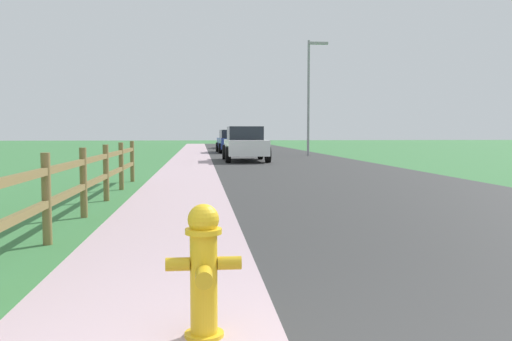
% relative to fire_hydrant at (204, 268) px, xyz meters
% --- Properties ---
extents(ground_plane, '(120.00, 120.00, 0.00)m').
position_rel_fire_hydrant_xyz_m(ground_plane, '(0.54, 23.81, -0.47)').
color(ground_plane, '#3A773F').
extents(road_asphalt, '(7.00, 66.00, 0.01)m').
position_rel_fire_hydrant_xyz_m(road_asphalt, '(4.04, 25.81, -0.46)').
color(road_asphalt, '#333333').
rests_on(road_asphalt, ground).
extents(curb_concrete, '(6.00, 66.00, 0.01)m').
position_rel_fire_hydrant_xyz_m(curb_concrete, '(-2.46, 25.81, -0.46)').
color(curb_concrete, '#BB9EA7').
rests_on(curb_concrete, ground).
extents(grass_verge, '(5.00, 66.00, 0.00)m').
position_rel_fire_hydrant_xyz_m(grass_verge, '(-3.96, 25.81, -0.46)').
color(grass_verge, '#3A773F').
rests_on(grass_verge, ground).
extents(fire_hydrant, '(0.50, 0.41, 0.89)m').
position_rel_fire_hydrant_xyz_m(fire_hydrant, '(0.00, 0.00, 0.00)').
color(fire_hydrant, yellow).
rests_on(fire_hydrant, ground).
extents(rail_fence, '(0.11, 12.49, 1.11)m').
position_rel_fire_hydrant_xyz_m(rail_fence, '(-1.84, 5.18, 0.18)').
color(rail_fence, olive).
rests_on(rail_fence, ground).
extents(parked_suv_white, '(2.00, 4.72, 1.61)m').
position_rel_fire_hydrant_xyz_m(parked_suv_white, '(2.10, 21.72, 0.34)').
color(parked_suv_white, white).
rests_on(parked_suv_white, ground).
extents(parked_car_blue, '(2.21, 4.51, 1.49)m').
position_rel_fire_hydrant_xyz_m(parked_car_blue, '(2.19, 32.15, 0.29)').
color(parked_car_blue, navy).
rests_on(parked_car_blue, ground).
extents(parked_car_beige, '(2.11, 4.94, 1.44)m').
position_rel_fire_hydrant_xyz_m(parked_car_beige, '(2.76, 41.84, 0.29)').
color(parked_car_beige, '#C6B793').
rests_on(parked_car_beige, ground).
extents(street_lamp, '(1.17, 0.20, 6.53)m').
position_rel_fire_hydrant_xyz_m(street_lamp, '(6.28, 27.02, 3.40)').
color(street_lamp, gray).
rests_on(street_lamp, ground).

